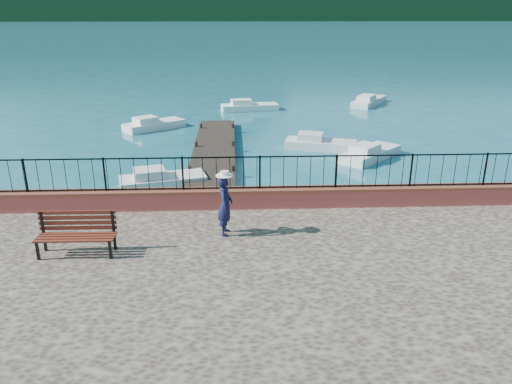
{
  "coord_description": "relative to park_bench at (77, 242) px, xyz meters",
  "views": [
    {
      "loc": [
        -1.02,
        -9.86,
        6.69
      ],
      "look_at": [
        -0.49,
        2.0,
        2.3
      ],
      "focal_mm": 35.0,
      "sensor_mm": 36.0,
      "label": 1
    }
  ],
  "objects": [
    {
      "name": "boat_3",
      "position": [
        -0.95,
        18.31,
        -1.1
      ],
      "size": [
        3.59,
        3.18,
        0.8
      ],
      "primitive_type": "cube",
      "rotation": [
        0.0,
        0.0,
        0.66
      ],
      "color": "white",
      "rests_on": "ground"
    },
    {
      "name": "person",
      "position": [
        3.49,
        0.97,
        0.49
      ],
      "size": [
        0.43,
        0.61,
        1.58
      ],
      "primitive_type": "imported",
      "rotation": [
        0.0,
        0.0,
        1.48
      ],
      "color": "#111333",
      "rests_on": "promenade"
    },
    {
      "name": "boat_0",
      "position": [
        0.88,
        8.12,
        -1.1
      ],
      "size": [
        3.56,
        2.12,
        0.8
      ],
      "primitive_type": "cube",
      "rotation": [
        0.0,
        0.0,
        0.26
      ],
      "color": "silver",
      "rests_on": "ground"
    },
    {
      "name": "park_bench",
      "position": [
        0.0,
        0.0,
        0.0
      ],
      "size": [
        1.83,
        0.62,
        1.01
      ],
      "rotation": [
        0.0,
        0.0,
        -0.01
      ],
      "color": "black",
      "rests_on": "promenade"
    },
    {
      "name": "far_forest",
      "position": [
        4.76,
        299.07,
        7.5
      ],
      "size": [
        900.0,
        60.0,
        18.0
      ],
      "primitive_type": "cube",
      "color": "black",
      "rests_on": "ground"
    },
    {
      "name": "boat_2",
      "position": [
        10.16,
        11.64,
        -1.1
      ],
      "size": [
        3.44,
        3.42,
        0.8
      ],
      "primitive_type": "cube",
      "rotation": [
        0.0,
        0.0,
        0.78
      ],
      "color": "silver",
      "rests_on": "ground"
    },
    {
      "name": "parapet",
      "position": [
        4.76,
        2.77,
        -0.01
      ],
      "size": [
        28.0,
        0.46,
        0.58
      ],
      "primitive_type": "cube",
      "color": "#B04D3F",
      "rests_on": "promenade"
    },
    {
      "name": "dock",
      "position": [
        2.76,
        11.07,
        -1.35
      ],
      "size": [
        2.0,
        16.0,
        0.3
      ],
      "primitive_type": "cube",
      "color": "#2D231C",
      "rests_on": "ground"
    },
    {
      "name": "hat",
      "position": [
        3.49,
        0.97,
        1.33
      ],
      "size": [
        0.44,
        0.44,
        0.12
      ],
      "primitive_type": "cylinder",
      "color": "white",
      "rests_on": "person"
    },
    {
      "name": "boat_1",
      "position": [
        8.1,
        13.48,
        -1.1
      ],
      "size": [
        3.75,
        2.22,
        0.8
      ],
      "primitive_type": "cube",
      "rotation": [
        0.0,
        0.0,
        -0.28
      ],
      "color": "silver",
      "rests_on": "ground"
    },
    {
      "name": "boat_5",
      "position": [
        13.73,
        25.59,
        -1.1
      ],
      "size": [
        3.42,
        4.23,
        0.8
      ],
      "primitive_type": "cube",
      "rotation": [
        0.0,
        0.0,
        0.98
      ],
      "color": "silver",
      "rests_on": "ground"
    },
    {
      "name": "companion_hill",
      "position": [
        224.76,
        559.07,
        -1.5
      ],
      "size": [
        448.0,
        384.0,
        180.0
      ],
      "primitive_type": "ellipsoid",
      "color": "#142D23",
      "rests_on": "ground"
    },
    {
      "name": "boat_4",
      "position": [
        4.86,
        23.71,
        -1.1
      ],
      "size": [
        4.04,
        1.86,
        0.8
      ],
      "primitive_type": "cube",
      "rotation": [
        0.0,
        0.0,
        0.15
      ],
      "color": "white",
      "rests_on": "ground"
    },
    {
      "name": "railing",
      "position": [
        4.76,
        2.77,
        0.75
      ],
      "size": [
        27.0,
        0.05,
        0.95
      ],
      "primitive_type": "cube",
      "color": "black",
      "rests_on": "parapet"
    },
    {
      "name": "ground",
      "position": [
        4.76,
        -0.93,
        -1.5
      ],
      "size": [
        2000.0,
        2000.0,
        0.0
      ],
      "primitive_type": "plane",
      "color": "#19596B",
      "rests_on": "ground"
    }
  ]
}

